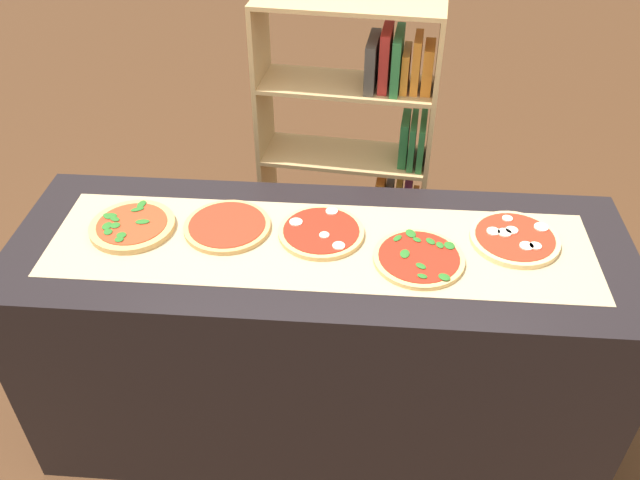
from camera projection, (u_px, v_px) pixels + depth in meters
The scene contains 9 objects.
ground_plane at pixel (320, 415), 2.73m from camera, with size 12.00×12.00×0.00m, color #4C2D19.
counter at pixel (320, 340), 2.45m from camera, with size 2.10×0.72×0.92m, color black.
parchment_paper at pixel (320, 244), 2.16m from camera, with size 1.81×0.46×0.00m, color tan.
pizza_spinach_0 at pixel (132, 226), 2.22m from camera, with size 0.29×0.29×0.03m.
pizza_plain_1 at pixel (227, 226), 2.22m from camera, with size 0.30×0.30×0.02m.
pizza_mozzarella_2 at pixel (321, 232), 2.19m from camera, with size 0.29×0.29×0.03m.
pizza_spinach_3 at pixel (419, 258), 2.09m from camera, with size 0.30×0.30×0.02m.
pizza_mozzarella_4 at pixel (515, 239), 2.16m from camera, with size 0.30×0.30×0.03m.
bookshelf at pixel (367, 164), 3.02m from camera, with size 0.80×0.37×1.43m.
Camera 1 is at (0.13, -1.68, 2.28)m, focal length 36.36 mm.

